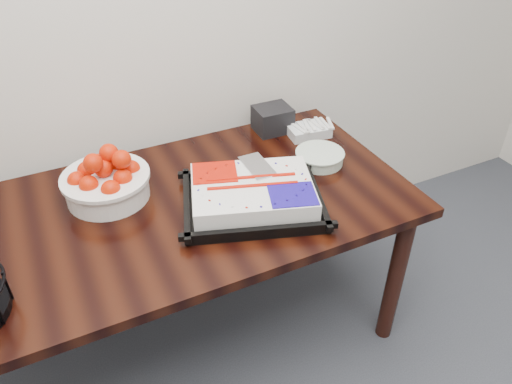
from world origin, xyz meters
name	(u,v)px	position (x,y,z in m)	size (l,w,h in m)	color
table	(173,225)	(0.00, 2.00, 0.66)	(1.80, 0.90, 0.75)	black
cake_tray	(252,195)	(0.27, 1.88, 0.80)	(0.60, 0.53, 0.10)	black
tangerine_bowl	(105,178)	(-0.19, 2.16, 0.84)	(0.33, 0.33, 0.21)	white
plate_stack	(320,157)	(0.65, 2.02, 0.78)	(0.20, 0.20, 0.05)	white
fork_bag	(309,130)	(0.73, 2.24, 0.78)	(0.20, 0.14, 0.05)	silver
napkin_box	(273,119)	(0.60, 2.35, 0.81)	(0.16, 0.14, 0.11)	black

